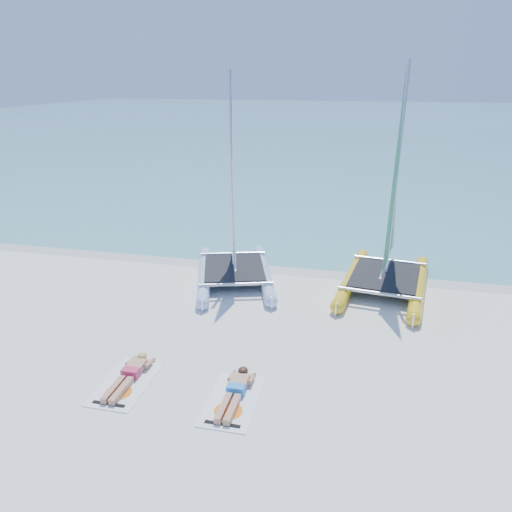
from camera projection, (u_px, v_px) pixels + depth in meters
The scene contains 9 objects.
ground at pixel (271, 351), 11.86m from camera, with size 140.00×140.00×0.00m, color silver.
sea at pixel (361, 122), 69.50m from camera, with size 140.00×115.00×0.01m, color #79C1C9.
wet_sand_strip at pixel (304, 268), 16.89m from camera, with size 140.00×1.40×0.01m, color silver.
catamaran_blue at pixel (233, 220), 15.42m from camera, with size 3.63×5.27×6.55m.
catamaran_yellow at pixel (392, 216), 15.04m from camera, with size 3.00×5.49×6.85m.
towel_a at pixel (126, 383), 10.60m from camera, with size 1.00×1.85×0.02m, color white.
sunbather_a at pixel (130, 374), 10.73m from camera, with size 0.37×1.73×0.26m.
towel_b at pixel (233, 401), 10.03m from camera, with size 1.00×1.85×0.02m, color white.
sunbather_b at pixel (235, 391), 10.16m from camera, with size 0.37×1.73×0.26m.
Camera 1 is at (1.99, -10.18, 6.18)m, focal length 35.00 mm.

